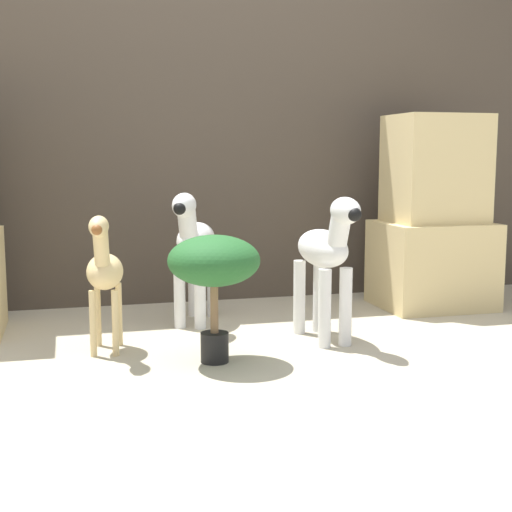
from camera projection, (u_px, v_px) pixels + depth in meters
name	position (u px, v px, depth m)	size (l,w,h in m)	color
ground_plane	(252.00, 372.00, 2.68)	(14.00, 14.00, 0.00)	#B2A88E
wall_back	(187.00, 102.00, 3.87)	(6.40, 0.08, 2.20)	#473D33
rock_pillar_right	(434.00, 222.00, 3.80)	(0.57, 0.48, 1.02)	#DBC184
zebra_right	(326.00, 255.00, 3.08)	(0.20, 0.51, 0.64)	white
zebra_left	(194.00, 245.00, 3.41)	(0.32, 0.50, 0.64)	white
giraffe_figurine	(104.00, 269.00, 2.90)	(0.19, 0.36, 0.58)	#E0C184
potted_palm_front	(214.00, 266.00, 2.77)	(0.36, 0.36, 0.51)	black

